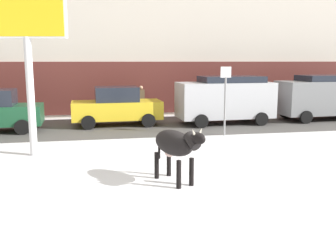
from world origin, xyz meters
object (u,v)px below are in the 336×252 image
Objects in this scene: car_silver_van at (225,98)px; car_yellow_sedan at (117,106)px; pedestrian_near_billboard at (296,98)px; billboard at (26,19)px; car_grey_van at (323,96)px; pedestrian_by_cars at (141,102)px; cow_black at (175,144)px; street_sign at (225,95)px.

car_yellow_sedan is at bearing 174.89° from car_silver_van.
car_silver_van is 5.89m from pedestrian_near_billboard.
billboard is 14.87m from car_grey_van.
pedestrian_by_cars is (1.42, 2.21, -0.03)m from car_yellow_sedan.
cow_black is 13.00m from car_grey_van.
cow_black is at bearing -137.83° from car_grey_van.
street_sign reaches higher than car_yellow_sedan.
cow_black is 11.16m from pedestrian_by_cars.
billboard reaches higher than car_grey_van.
car_silver_van is at bearing -35.02° from pedestrian_by_cars.
car_silver_van is at bearing -152.86° from pedestrian_near_billboard.
pedestrian_by_cars is (4.41, 7.55, -3.43)m from billboard.
cow_black is 1.10× the size of pedestrian_by_cars.
street_sign is (-6.39, -3.10, 0.43)m from car_grey_van.
car_grey_van reaches higher than pedestrian_near_billboard.
car_grey_van reaches higher than cow_black.
car_silver_van is at bearing -177.30° from car_grey_van.
pedestrian_by_cars is at bearing 59.73° from billboard.
car_silver_van is at bearing -5.11° from car_yellow_sedan.
billboard is at bearing -150.70° from pedestrian_near_billboard.
billboard is 1.19× the size of car_silver_van.
cow_black is 14.64m from pedestrian_near_billboard.
cow_black is at bearing -130.35° from pedestrian_near_billboard.
car_grey_van is at bearing -86.22° from pedestrian_near_billboard.
billboard is at bearing -149.38° from car_silver_van.
cow_black is 0.34× the size of billboard.
pedestrian_near_billboard is 9.05m from pedestrian_by_cars.
billboard is 3.21× the size of pedestrian_near_billboard.
billboard reaches higher than car_yellow_sedan.
car_grey_van is 2.70× the size of pedestrian_near_billboard.
pedestrian_near_billboard is (9.48, 11.15, -0.11)m from cow_black.
billboard reaches higher than cow_black.
pedestrian_near_billboard and pedestrian_by_cars have the same top height.
street_sign is (7.23, 2.03, -2.64)m from billboard.
billboard is 7.00m from car_yellow_sedan.
billboard is 1.97× the size of street_sign.
street_sign is at bearing -154.12° from car_grey_van.
car_silver_van reaches higher than pedestrian_near_billboard.
cow_black is at bearing -83.66° from car_yellow_sedan.
street_sign is at bearing -109.46° from car_silver_van.
pedestrian_by_cars is at bearing 117.02° from street_sign.
billboard is 9.39m from pedestrian_by_cars.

